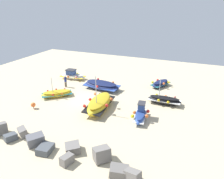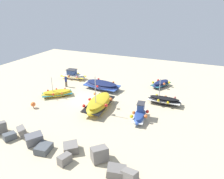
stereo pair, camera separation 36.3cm
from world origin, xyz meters
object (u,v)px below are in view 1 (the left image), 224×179
at_px(fishing_boat_6, 164,100).
at_px(mooring_buoy_0, 33,105).
at_px(fishing_boat_2, 72,76).
at_px(fishing_boat_3, 160,84).
at_px(fishing_boat_5, 57,94).
at_px(fishing_boat_0, 140,115).
at_px(fishing_boat_4, 99,104).
at_px(fishing_boat_1, 102,85).
at_px(person_walking, 65,81).

relative_size(fishing_boat_6, mooring_buoy_0, 5.34).
bearing_deg(fishing_boat_2, fishing_boat_3, -174.53).
distance_m(fishing_boat_2, fishing_boat_6, 15.23).
bearing_deg(fishing_boat_5, fishing_boat_0, -48.63).
relative_size(fishing_boat_3, fishing_boat_4, 0.64).
relative_size(fishing_boat_0, fishing_boat_4, 0.60).
height_order(fishing_boat_1, fishing_boat_5, fishing_boat_5).
distance_m(fishing_boat_0, mooring_buoy_0, 12.13).
bearing_deg(fishing_boat_1, fishing_boat_5, -128.30).
height_order(fishing_boat_1, fishing_boat_4, fishing_boat_4).
relative_size(fishing_boat_3, fishing_boat_6, 0.90).
relative_size(fishing_boat_2, mooring_buoy_0, 5.60).
distance_m(fishing_boat_1, fishing_boat_4, 5.87).
bearing_deg(fishing_boat_6, fishing_boat_0, -109.22).
distance_m(fishing_boat_1, person_walking, 5.20).
relative_size(fishing_boat_0, mooring_buoy_0, 4.53).
xyz_separation_m(fishing_boat_5, fishing_boat_6, (-13.02, -3.15, 0.08)).
distance_m(fishing_boat_5, mooring_buoy_0, 3.82).
distance_m(fishing_boat_0, fishing_boat_1, 9.29).
xyz_separation_m(fishing_boat_6, mooring_buoy_0, (13.51, 6.94, -0.02)).
xyz_separation_m(fishing_boat_3, mooring_buoy_0, (11.99, 12.36, 0.02)).
relative_size(fishing_boat_1, fishing_boat_6, 1.37).
bearing_deg(fishing_boat_0, fishing_boat_4, 77.36).
height_order(fishing_boat_2, fishing_boat_3, fishing_boat_2).
height_order(fishing_boat_3, fishing_boat_4, fishing_boat_4).
xyz_separation_m(fishing_boat_1, fishing_boat_6, (-8.81, 1.25, -0.08)).
xyz_separation_m(fishing_boat_0, mooring_buoy_0, (11.90, 2.32, -0.11)).
bearing_deg(fishing_boat_2, fishing_boat_0, 145.63).
relative_size(fishing_boat_4, fishing_boat_5, 1.43).
height_order(fishing_boat_3, person_walking, person_walking).
height_order(person_walking, mooring_buoy_0, person_walking).
xyz_separation_m(fishing_boat_2, fishing_boat_3, (-13.33, -2.01, -0.08)).
height_order(fishing_boat_5, person_walking, fishing_boat_5).
relative_size(fishing_boat_2, fishing_boat_4, 0.75).
bearing_deg(person_walking, fishing_boat_0, 40.29).
xyz_separation_m(fishing_boat_4, person_walking, (7.35, -4.24, 0.30)).
relative_size(fishing_boat_0, fishing_boat_5, 0.87).
xyz_separation_m(fishing_boat_2, mooring_buoy_0, (-1.33, 10.35, -0.07)).
relative_size(fishing_boat_0, fishing_boat_3, 0.94).
distance_m(fishing_boat_3, mooring_buoy_0, 17.22).
height_order(fishing_boat_2, fishing_boat_5, fishing_boat_5).
height_order(fishing_boat_0, fishing_boat_4, fishing_boat_4).
height_order(fishing_boat_3, fishing_boat_5, fishing_boat_5).
bearing_deg(person_walking, mooring_buoy_0, -25.83).
height_order(fishing_boat_2, mooring_buoy_0, fishing_boat_2).
distance_m(fishing_boat_3, fishing_boat_4, 10.80).
xyz_separation_m(fishing_boat_4, fishing_boat_6, (-6.51, -4.15, -0.17)).
distance_m(fishing_boat_1, fishing_boat_6, 8.90).
bearing_deg(fishing_boat_5, fishing_boat_2, 64.26).
relative_size(fishing_boat_2, person_walking, 2.47).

